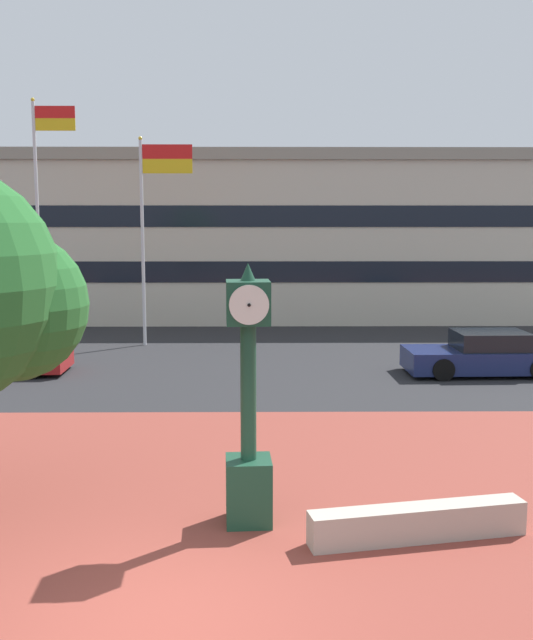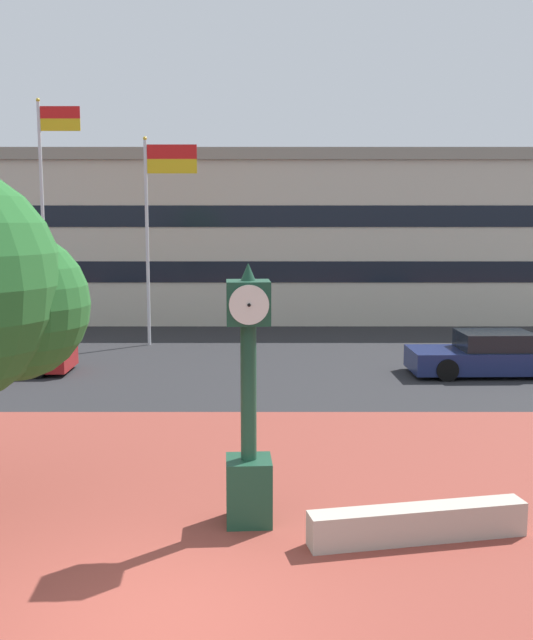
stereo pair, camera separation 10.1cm
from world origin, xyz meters
name	(u,v)px [view 1 (the left image)]	position (x,y,z in m)	size (l,w,h in m)	color
ground_plane	(159,616)	(0.00, 0.00, 0.00)	(200.00, 200.00, 0.00)	#262628
plaza_brick_paving	(182,526)	(0.00, 2.50, 0.00)	(44.00, 12.99, 0.01)	brown
planter_wall	(418,523)	(3.44, 2.00, 0.25)	(3.20, 0.40, 0.50)	#ADA393
street_clock	(248,416)	(1.01, 2.63, 1.65)	(0.72, 0.75, 3.93)	#19422D
car_street_mid	(484,355)	(7.84, 13.28, 0.57)	(4.58, 2.03, 1.28)	navy
flagpole_primary	(41,204)	(-6.63, 18.48, 5.10)	(1.53, 0.14, 8.80)	silver
flagpole_secondary	(150,219)	(-2.77, 18.48, 4.60)	(1.90, 0.14, 7.48)	silver
civic_building	(236,235)	(-0.03, 30.13, 3.79)	(31.99, 14.32, 7.56)	beige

